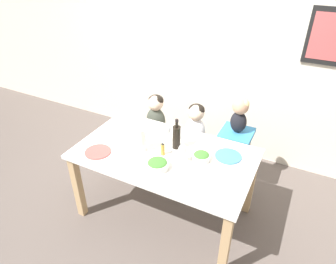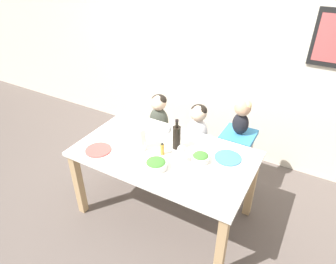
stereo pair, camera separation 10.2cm
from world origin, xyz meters
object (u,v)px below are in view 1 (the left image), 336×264
(chair_far_center, at_px, (194,149))
(dinner_plate_back_right, at_px, (228,156))
(salad_bowl_small, at_px, (201,156))
(salad_bowl_large, at_px, (157,164))
(paper_towel_roll, at_px, (140,139))
(person_baby_right, at_px, (240,112))
(chair_right_highchair, at_px, (235,146))
(wine_glass_near, at_px, (183,150))
(dinner_plate_back_left, at_px, (137,130))
(wine_bottle, at_px, (177,137))
(chair_far_left, at_px, (156,138))
(person_child_left, at_px, (156,113))
(dinner_plate_front_left, at_px, (98,152))
(person_child_center, at_px, (196,123))
(wine_glass_far, at_px, (167,130))

(chair_far_center, relative_size, dinner_plate_back_right, 1.89)
(chair_far_center, xyz_separation_m, salad_bowl_small, (0.31, -0.63, 0.42))
(salad_bowl_large, bearing_deg, chair_far_center, 91.68)
(paper_towel_roll, bearing_deg, chair_far_center, 72.23)
(dinner_plate_back_right, bearing_deg, person_baby_right, 96.60)
(chair_right_highchair, xyz_separation_m, salad_bowl_large, (-0.43, -0.90, 0.23))
(wine_glass_near, distance_m, dinner_plate_back_left, 0.68)
(person_baby_right, relative_size, paper_towel_roll, 1.63)
(wine_glass_near, bearing_deg, paper_towel_roll, -178.38)
(wine_bottle, relative_size, salad_bowl_small, 1.88)
(salad_bowl_large, height_order, dinner_plate_back_right, salad_bowl_large)
(chair_far_left, xyz_separation_m, person_child_left, (0.00, 0.00, 0.34))
(chair_far_left, relative_size, dinner_plate_back_right, 1.89)
(chair_far_left, bearing_deg, dinner_plate_front_left, -94.11)
(chair_far_center, relative_size, person_child_center, 0.92)
(wine_bottle, xyz_separation_m, paper_towel_roll, (-0.28, -0.18, -0.00))
(chair_right_highchair, distance_m, wine_glass_far, 0.80)
(wine_glass_far, bearing_deg, salad_bowl_small, -17.99)
(chair_right_highchair, xyz_separation_m, dinner_plate_back_right, (0.06, -0.48, 0.20))
(salad_bowl_large, bearing_deg, chair_far_left, 119.94)
(wine_bottle, distance_m, paper_towel_roll, 0.33)
(wine_glass_near, relative_size, dinner_plate_back_right, 0.76)
(chair_right_highchair, xyz_separation_m, person_child_left, (-0.94, 0.00, 0.15))
(wine_glass_near, bearing_deg, chair_far_center, 103.67)
(wine_glass_near, height_order, salad_bowl_small, wine_glass_near)
(chair_right_highchair, height_order, person_baby_right, person_baby_right)
(wine_glass_far, height_order, salad_bowl_large, wine_glass_far)
(chair_far_center, xyz_separation_m, person_baby_right, (0.45, 0.00, 0.58))
(wine_bottle, height_order, salad_bowl_large, wine_bottle)
(salad_bowl_small, bearing_deg, chair_right_highchair, 77.38)
(person_child_center, height_order, dinner_plate_front_left, person_child_center)
(chair_far_left, bearing_deg, chair_far_center, 0.00)
(dinner_plate_front_left, xyz_separation_m, dinner_plate_back_right, (1.07, 0.47, 0.00))
(person_child_left, relative_size, person_child_center, 1.00)
(chair_far_center, distance_m, dinner_plate_back_left, 0.75)
(chair_right_highchair, height_order, wine_glass_far, wine_glass_far)
(chair_far_center, bearing_deg, wine_bottle, -86.09)
(chair_far_left, height_order, person_baby_right, person_baby_right)
(person_baby_right, distance_m, salad_bowl_small, 0.67)
(salad_bowl_large, relative_size, dinner_plate_front_left, 0.82)
(salad_bowl_large, bearing_deg, dinner_plate_front_left, -174.74)
(wine_glass_far, relative_size, dinner_plate_back_left, 0.76)
(salad_bowl_small, distance_m, dinner_plate_back_left, 0.77)
(person_child_center, distance_m, person_baby_right, 0.52)
(paper_towel_roll, height_order, dinner_plate_back_left, paper_towel_roll)
(wine_glass_near, bearing_deg, wine_bottle, 129.03)
(chair_far_left, xyz_separation_m, wine_bottle, (0.53, -0.56, 0.50))
(salad_bowl_small, xyz_separation_m, dinner_plate_back_left, (-0.75, 0.16, -0.03))
(person_child_left, bearing_deg, salad_bowl_small, -38.17)
(chair_right_highchair, relative_size, dinner_plate_front_left, 3.10)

